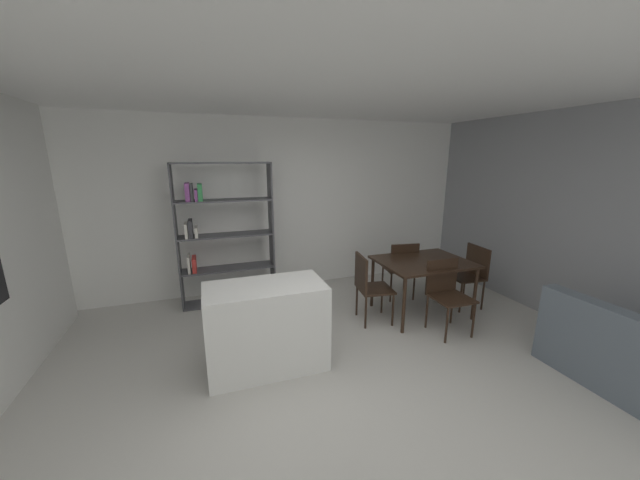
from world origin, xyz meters
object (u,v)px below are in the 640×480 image
dining_table (423,266)px  dining_chair_window_side (470,270)px  kitchen_island (266,326)px  dining_chair_island_side (368,283)px  dining_chair_far (401,265)px  dining_chair_near (446,289)px  open_bookshelf (219,232)px

dining_table → dining_chair_window_side: size_ratio=1.36×
kitchen_island → dining_table: 2.31m
dining_chair_island_side → dining_chair_window_side: (1.63, -0.02, -0.01)m
dining_chair_far → dining_chair_near: 0.99m
kitchen_island → open_bookshelf: (-0.34, 1.78, 0.64)m
dining_chair_far → dining_chair_near: dining_chair_near is taller
open_bookshelf → dining_chair_near: size_ratio=2.30×
kitchen_island → dining_chair_island_side: 1.52m
open_bookshelf → dining_chair_far: open_bookshelf is taller
dining_table → dining_chair_island_side: bearing=179.1°
dining_chair_far → dining_table: bearing=99.8°
kitchen_island → dining_chair_near: dining_chair_near is taller
dining_chair_island_side → dining_chair_near: bearing=-113.9°
kitchen_island → dining_table: (2.23, 0.53, 0.24)m
open_bookshelf → dining_chair_window_side: bearing=-20.3°
open_bookshelf → dining_chair_far: size_ratio=2.30×
open_bookshelf → dining_chair_island_side: open_bookshelf is taller
dining_chair_island_side → dining_chair_window_side: size_ratio=1.03×
open_bookshelf → dining_chair_island_side: 2.22m
dining_table → dining_chair_near: (0.00, -0.49, -0.15)m
kitchen_island → open_bookshelf: open_bookshelf is taller
dining_chair_far → dining_chair_island_side: bearing=39.5°
dining_chair_island_side → dining_chair_near: dining_chair_island_side is taller
dining_chair_far → dining_chair_window_side: 0.97m
open_bookshelf → dining_chair_far: 2.72m
dining_chair_island_side → kitchen_island: bearing=118.7°
kitchen_island → dining_chair_island_side: size_ratio=1.31×
open_bookshelf → dining_table: (2.57, -1.25, -0.39)m
kitchen_island → dining_chair_window_side: size_ratio=1.34×
dining_chair_far → dining_chair_near: size_ratio=1.00×
dining_chair_window_side → dining_table: bearing=-86.2°
kitchen_island → dining_chair_island_side: (1.42, 0.54, 0.09)m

